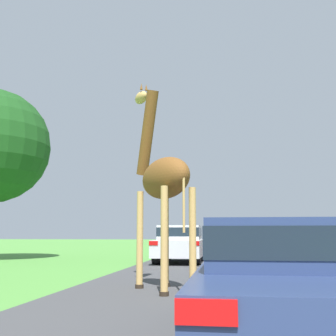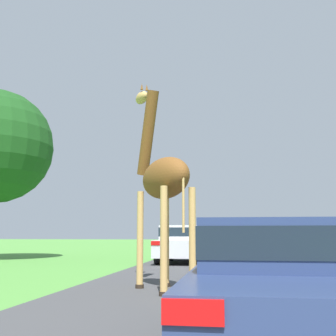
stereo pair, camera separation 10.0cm
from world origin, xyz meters
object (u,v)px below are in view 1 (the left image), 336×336
at_px(car_verge_right, 328,248).
at_px(car_lead_maroon, 293,280).
at_px(car_far_ahead, 251,242).
at_px(car_queue_right, 300,245).
at_px(car_queue_left, 180,243).
at_px(giraffe_near_road, 162,178).

bearing_deg(car_verge_right, car_lead_maroon, -105.38).
height_order(car_far_ahead, car_verge_right, car_verge_right).
distance_m(car_queue_right, car_verge_right, 6.13).
xyz_separation_m(car_lead_maroon, car_far_ahead, (0.55, 18.37, 0.03)).
relative_size(car_lead_maroon, car_far_ahead, 1.06).
bearing_deg(car_queue_left, car_lead_maroon, -78.40).
relative_size(giraffe_near_road, car_queue_left, 1.22).
relative_size(car_queue_right, car_verge_right, 1.04).
bearing_deg(car_lead_maroon, giraffe_near_road, 115.30).
height_order(car_queue_right, car_queue_left, car_queue_left).
xyz_separation_m(car_queue_right, car_verge_right, (-0.31, -6.13, 0.09)).
relative_size(car_lead_maroon, car_queue_right, 0.98).
bearing_deg(car_queue_right, car_verge_right, -92.86).
xyz_separation_m(car_lead_maroon, car_queue_right, (2.15, 12.83, 0.01)).
bearing_deg(car_queue_right, car_far_ahead, 106.16).
height_order(car_lead_maroon, car_verge_right, car_verge_right).
xyz_separation_m(car_lead_maroon, car_queue_left, (-2.61, 12.70, 0.08)).
distance_m(giraffe_near_road, car_verge_right, 4.82).
xyz_separation_m(car_queue_right, car_queue_left, (-4.76, -0.13, 0.07)).
height_order(car_lead_maroon, car_queue_right, car_lead_maroon).
xyz_separation_m(car_queue_left, car_verge_right, (4.45, -5.99, 0.02)).
distance_m(car_far_ahead, car_verge_right, 11.74).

